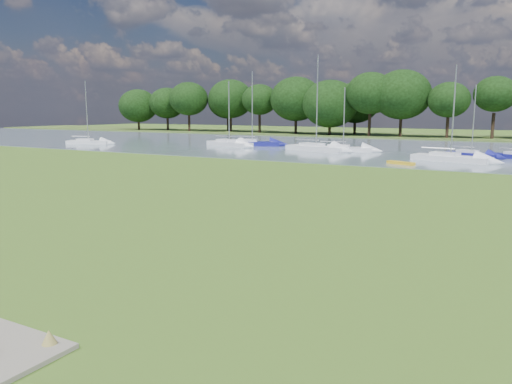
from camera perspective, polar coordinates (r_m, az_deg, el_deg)
The scene contains 12 objects.
ground at distance 21.77m, azimuth 1.76°, elevation -3.19°, with size 220.00×220.00×0.00m, color #616C28.
river at distance 61.82m, azimuth 20.13°, elevation 4.44°, with size 220.00×40.00×0.10m, color slate.
far_bank at distance 91.50m, azimuth 23.22°, elevation 5.69°, with size 220.00×20.00×0.40m, color #4C6626.
kayak at distance 44.95m, azimuth 16.21°, elevation 3.21°, with size 2.59×0.60×0.26m, color gold.
tree_line at distance 88.04m, azimuth 20.22°, elevation 10.01°, with size 132.09×9.10×11.02m.
sailboat_0 at distance 64.97m, azimuth -3.12°, elevation 5.70°, with size 7.59×4.50×8.25m.
sailboat_2 at distance 49.16m, azimuth 21.28°, elevation 3.85°, with size 7.18×3.41×8.61m.
sailboat_3 at distance 54.29m, azimuth 23.34°, elevation 4.13°, with size 5.49×3.44×7.08m.
sailboat_5 at distance 57.62m, azimuth 9.86°, elevation 5.04°, with size 6.81×2.76×7.12m.
sailboat_7 at distance 65.32m, azimuth -0.51°, elevation 5.75°, with size 7.42×4.56×9.53m.
sailboat_8 at distance 72.52m, azimuth -18.67°, elevation 5.57°, with size 6.02×3.64×8.49m.
sailboat_9 at distance 58.07m, azimuth 6.83°, elevation 5.23°, with size 7.77×3.82×10.76m.
Camera 1 is at (9.81, -18.85, 4.75)m, focal length 35.00 mm.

